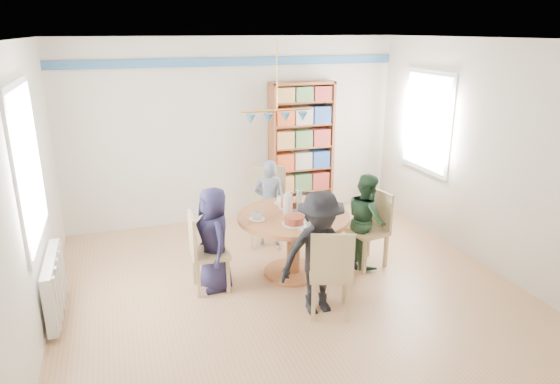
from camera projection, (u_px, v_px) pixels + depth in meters
name	position (u px, v px, depth m)	size (l,w,h in m)	color
ground	(291.00, 292.00, 5.56)	(5.00, 5.00, 0.00)	tan
room_shell	(246.00, 133.00, 5.75)	(5.00, 5.00, 5.00)	white
radiator	(54.00, 285.00, 4.99)	(0.12, 1.00, 0.60)	silver
dining_table	(293.00, 230.00, 5.80)	(1.30, 1.30, 0.75)	brown
chair_left	(203.00, 249.00, 5.46)	(0.41, 0.41, 0.91)	tan
chair_right	(373.00, 225.00, 6.09)	(0.49, 0.49, 0.93)	tan
chair_far	(268.00, 202.00, 6.72)	(0.60, 0.60, 1.04)	tan
chair_near	(331.00, 270.00, 4.93)	(0.54, 0.54, 0.95)	tan
person_left	(214.00, 239.00, 5.48)	(0.58, 0.38, 1.18)	#191733
person_right	(366.00, 220.00, 6.07)	(0.56, 0.44, 1.16)	#1B3721
person_far	(269.00, 203.00, 6.63)	(0.43, 0.28, 1.18)	gray
person_near	(320.00, 253.00, 5.00)	(0.84, 0.48, 1.30)	black
bookshelf	(301.00, 151.00, 7.65)	(0.98, 0.29, 2.06)	brown
tableware	(291.00, 209.00, 5.74)	(1.06, 1.06, 0.28)	white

